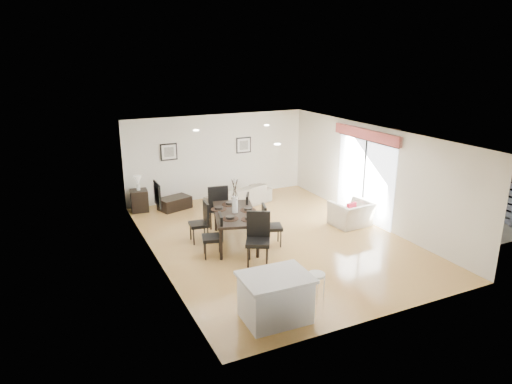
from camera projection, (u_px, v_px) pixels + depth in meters
name	position (u px, v px, depth m)	size (l,w,h in m)	color
ground	(275.00, 239.00, 11.62)	(8.00, 8.00, 0.00)	#DDA85A
wall_back	(218.00, 156.00, 14.68)	(6.00, 0.04, 2.70)	silver
wall_front	(385.00, 249.00, 7.77)	(6.00, 0.04, 2.70)	silver
wall_left	(155.00, 205.00, 10.00)	(0.04, 8.00, 2.70)	silver
wall_right	(373.00, 175.00, 12.46)	(0.04, 8.00, 2.70)	silver
ceiling	(276.00, 134.00, 10.83)	(6.00, 8.00, 0.02)	white
sofa	(239.00, 196.00, 14.07)	(2.13, 0.83, 0.62)	gray
armchair	(352.00, 214.00, 12.45)	(1.04, 0.91, 0.68)	silver
courtyard_plant_a	(441.00, 197.00, 13.88)	(0.64, 0.55, 0.71)	#385E28
courtyard_plant_b	(423.00, 192.00, 14.51)	(0.36, 0.36, 0.64)	#385E28
dining_table	(235.00, 215.00, 11.17)	(1.50, 2.14, 0.81)	black
dining_chair_wnear	(216.00, 233.00, 10.49)	(0.56, 0.56, 1.03)	black
dining_chair_wfar	(202.00, 220.00, 11.35)	(0.50, 0.50, 1.02)	black
dining_chair_enear	(269.00, 223.00, 11.10)	(0.59, 0.59, 1.04)	black
dining_chair_efar	(252.00, 211.00, 11.96)	(0.63, 0.63, 1.03)	black
dining_chair_head	(258.00, 235.00, 10.17)	(0.72, 0.72, 1.18)	black
dining_chair_foot	(217.00, 204.00, 12.22)	(0.61, 0.61, 1.20)	black
vase	(235.00, 200.00, 11.05)	(1.03, 1.62, 0.85)	white
coffee_table	(175.00, 203.00, 13.81)	(0.93, 0.56, 0.37)	black
side_table	(139.00, 201.00, 13.60)	(0.49, 0.49, 0.65)	black
table_lamp	(138.00, 181.00, 13.42)	(0.23, 0.23, 0.44)	white
cushion	(351.00, 208.00, 12.26)	(0.30, 0.10, 0.30)	maroon
kitchen_island	(275.00, 297.00, 8.02)	(1.24, 0.97, 0.85)	silver
bar_stool	(316.00, 279.00, 8.31)	(0.32, 0.32, 0.71)	white
framed_print_back_left	(169.00, 152.00, 13.92)	(0.52, 0.04, 0.52)	black
framed_print_back_right	(244.00, 145.00, 14.94)	(0.52, 0.04, 0.52)	black
framed_print_left_wall	(157.00, 194.00, 9.75)	(0.04, 0.52, 0.52)	black
sliding_door	(365.00, 162.00, 12.61)	(0.12, 2.70, 2.57)	white
courtyard	(433.00, 171.00, 14.63)	(6.00, 6.00, 2.00)	gray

